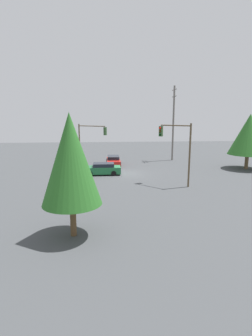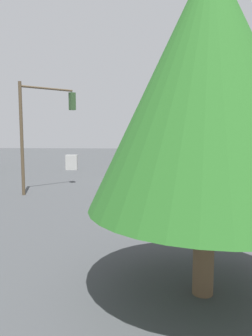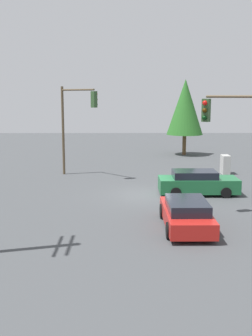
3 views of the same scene
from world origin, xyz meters
name	(u,v)px [view 1 (image 1 of 3)]	position (x,y,z in m)	size (l,w,h in m)	color
ground_plane	(126,174)	(0.00, 0.00, 0.00)	(80.00, 80.00, 0.00)	#424447
sedan_red	(113,161)	(6.04, 1.30, 0.62)	(4.57, 1.97, 1.27)	red
sedan_green	(102,169)	(-0.17, 2.86, 0.67)	(2.00, 4.47, 1.38)	#1E6638
traffic_signal_main	(177,143)	(-5.60, -4.67, 4.24)	(2.60, 2.70, 6.22)	brown
traffic_signal_cross	(90,137)	(5.35, 4.49, 4.04)	(2.77, 3.94, 5.81)	brown
utility_pole_tall	(173,122)	(9.38, -8.17, 6.01)	(2.20, 0.28, 11.41)	slate
electrical_cabinet	(69,183)	(-6.56, 6.00, 0.68)	(1.04, 0.54, 1.35)	#B2B2AD
tree_corner	(71,160)	(-16.46, 4.44, 4.51)	(3.41, 3.41, 7.11)	brown
tree_behind	(249,134)	(1.68, -16.19, 4.56)	(5.05, 5.05, 7.20)	brown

